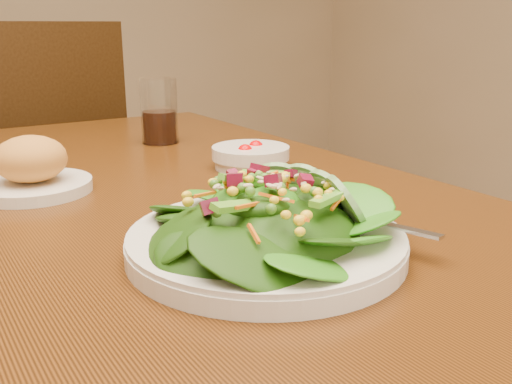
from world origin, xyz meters
TOP-DOWN VIEW (x-y plane):
  - dining_table at (0.00, 0.00)m, footprint 0.90×1.40m
  - chair_far at (0.08, 0.98)m, footprint 0.52×0.52m
  - salad_plate at (0.06, -0.29)m, footprint 0.31×0.31m
  - bread_plate at (-0.11, 0.10)m, footprint 0.17×0.17m
  - tomato_bowl at (0.24, 0.05)m, footprint 0.14×0.14m
  - drinking_glass at (0.20, 0.34)m, footprint 0.08×0.08m

SIDE VIEW (x-z plane):
  - chair_far at x=0.08m, z-range 0.03..1.03m
  - dining_table at x=0.00m, z-range 0.27..1.02m
  - tomato_bowl at x=0.24m, z-range 0.75..0.79m
  - salad_plate at x=0.06m, z-range 0.74..0.83m
  - bread_plate at x=-0.11m, z-range 0.74..0.83m
  - drinking_glass at x=0.20m, z-range 0.74..0.88m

